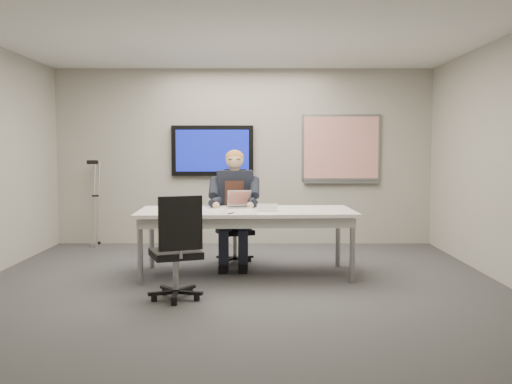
{
  "coord_description": "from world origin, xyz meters",
  "views": [
    {
      "loc": [
        0.21,
        -6.14,
        1.53
      ],
      "look_at": [
        0.2,
        0.85,
        1.0
      ],
      "focal_mm": 40.0,
      "sensor_mm": 36.0,
      "label": 1
    }
  ],
  "objects_px": {
    "office_chair_near": "(177,268)",
    "seated_person": "(234,220)",
    "laptop": "(239,203)",
    "office_chair_far": "(234,240)",
    "conference_table": "(246,217)"
  },
  "relations": [
    {
      "from": "office_chair_far",
      "to": "laptop",
      "type": "xyz_separation_m",
      "value": [
        0.09,
        -0.49,
        0.55
      ]
    },
    {
      "from": "office_chair_far",
      "to": "office_chair_near",
      "type": "xyz_separation_m",
      "value": [
        -0.5,
        -1.94,
        0.03
      ]
    },
    {
      "from": "conference_table",
      "to": "office_chair_near",
      "type": "xyz_separation_m",
      "value": [
        -0.68,
        -1.17,
        -0.37
      ]
    },
    {
      "from": "office_chair_far",
      "to": "office_chair_near",
      "type": "height_order",
      "value": "office_chair_near"
    },
    {
      "from": "office_chair_near",
      "to": "laptop",
      "type": "bearing_deg",
      "value": -132.95
    },
    {
      "from": "office_chair_far",
      "to": "laptop",
      "type": "bearing_deg",
      "value": -100.28
    },
    {
      "from": "office_chair_near",
      "to": "seated_person",
      "type": "height_order",
      "value": "seated_person"
    },
    {
      "from": "seated_person",
      "to": "laptop",
      "type": "xyz_separation_m",
      "value": [
        0.07,
        -0.22,
        0.24
      ]
    },
    {
      "from": "laptop",
      "to": "office_chair_near",
      "type": "bearing_deg",
      "value": -121.01
    },
    {
      "from": "office_chair_near",
      "to": "conference_table",
      "type": "bearing_deg",
      "value": -141.08
    },
    {
      "from": "office_chair_far",
      "to": "seated_person",
      "type": "distance_m",
      "value": 0.4
    },
    {
      "from": "office_chair_far",
      "to": "laptop",
      "type": "height_order",
      "value": "laptop"
    },
    {
      "from": "conference_table",
      "to": "office_chair_far",
      "type": "height_order",
      "value": "office_chair_far"
    },
    {
      "from": "office_chair_far",
      "to": "laptop",
      "type": "relative_size",
      "value": 2.94
    },
    {
      "from": "conference_table",
      "to": "office_chair_far",
      "type": "bearing_deg",
      "value": 100.89
    }
  ]
}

